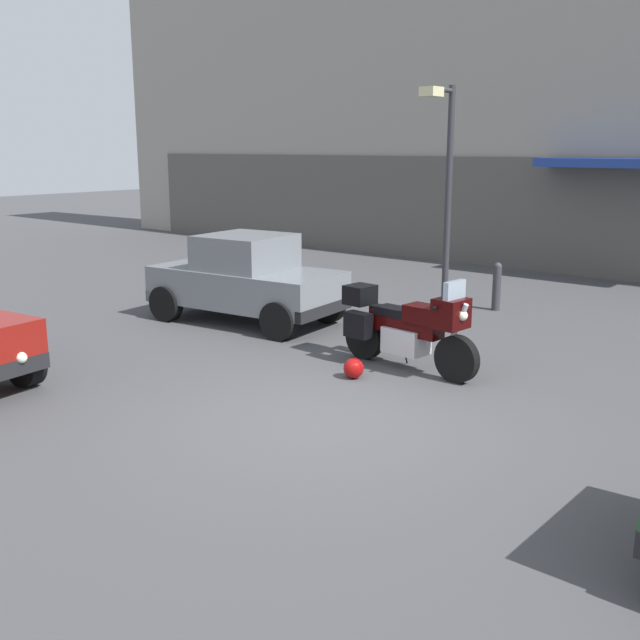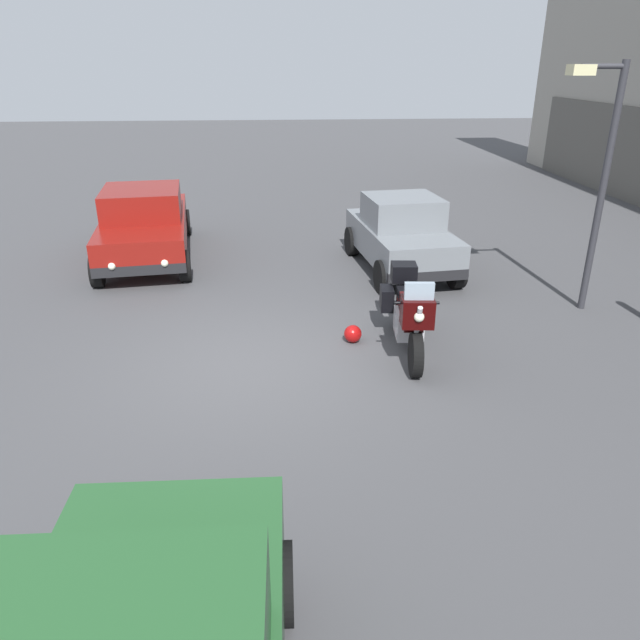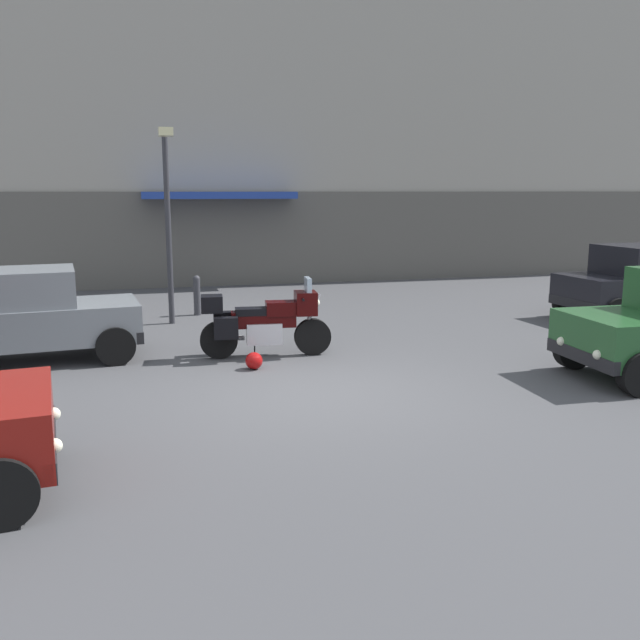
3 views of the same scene
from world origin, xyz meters
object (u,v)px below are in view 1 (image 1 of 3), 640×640
(motorcycle, at_px, (406,326))
(helmet, at_px, (354,368))
(car_compact_side, at_px, (246,279))
(bollard_curbside, at_px, (497,285))
(streetlamp_curbside, at_px, (444,176))

(motorcycle, height_order, helmet, motorcycle)
(car_compact_side, bearing_deg, motorcycle, 164.01)
(helmet, bearing_deg, motorcycle, 69.47)
(helmet, relative_size, bollard_curbside, 0.30)
(car_compact_side, xyz_separation_m, bollard_curbside, (3.00, 3.71, -0.28))
(motorcycle, height_order, car_compact_side, car_compact_side)
(car_compact_side, height_order, streetlamp_curbside, streetlamp_curbside)
(helmet, bearing_deg, bollard_curbside, 95.28)
(helmet, bearing_deg, streetlamp_curbside, 104.88)
(motorcycle, bearing_deg, bollard_curbside, 105.36)
(motorcycle, bearing_deg, streetlamp_curbside, 118.09)
(helmet, xyz_separation_m, bollard_curbside, (-0.48, 5.17, 0.35))
(motorcycle, relative_size, bollard_curbside, 2.46)
(streetlamp_curbside, bearing_deg, car_compact_side, -131.79)
(motorcycle, xyz_separation_m, streetlamp_curbside, (-1.40, 3.31, 1.93))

